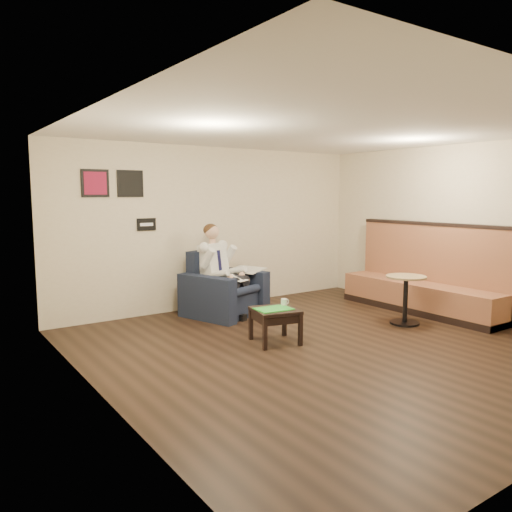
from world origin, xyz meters
TOP-DOWN VIEW (x-y plane):
  - ground at (0.00, 0.00)m, footprint 6.00×6.00m
  - wall_back at (0.00, 3.00)m, footprint 6.00×0.02m
  - wall_left at (-3.00, 0.00)m, footprint 0.02×6.00m
  - wall_right at (3.00, 0.00)m, footprint 0.02×6.00m
  - ceiling at (0.00, 0.00)m, footprint 6.00×6.00m
  - seating_sign at (-1.30, 2.98)m, footprint 0.32×0.02m
  - art_print_left at (-2.10, 2.98)m, footprint 0.42×0.03m
  - art_print_right at (-1.55, 2.98)m, footprint 0.42×0.03m
  - armchair at (-0.26, 2.28)m, footprint 1.37×1.37m
  - seated_man at (-0.22, 2.15)m, footprint 0.97×1.19m
  - lap_papers at (-0.18, 2.05)m, footprint 0.35×0.41m
  - newspaper at (0.19, 2.32)m, footprint 0.63×0.70m
  - side_table at (-0.51, 0.57)m, footprint 0.68×0.68m
  - green_folder at (-0.54, 0.56)m, footprint 0.49×0.37m
  - coffee_mug at (-0.30, 0.65)m, footprint 0.10×0.10m
  - smartphone at (-0.42, 0.72)m, footprint 0.16×0.12m
  - banquette at (2.59, 0.58)m, footprint 0.69×2.90m
  - cafe_table at (1.72, 0.21)m, footprint 0.75×0.75m

SIDE VIEW (x-z plane):
  - ground at x=0.00m, z-range 0.00..0.00m
  - side_table at x=-0.51m, z-range 0.00..0.46m
  - cafe_table at x=1.72m, z-range 0.00..0.75m
  - smartphone at x=-0.42m, z-range 0.46..0.47m
  - green_folder at x=-0.54m, z-range 0.46..0.48m
  - coffee_mug at x=-0.30m, z-range 0.46..0.56m
  - armchair at x=-0.26m, z-range 0.00..1.05m
  - lap_papers at x=-0.18m, z-range 0.64..0.65m
  - newspaper at x=0.19m, z-range 0.71..0.72m
  - seated_man at x=-0.22m, z-range 0.00..1.44m
  - banquette at x=2.59m, z-range 0.00..1.48m
  - wall_back at x=0.00m, z-range 0.00..2.80m
  - wall_left at x=-3.00m, z-range 0.00..2.80m
  - wall_right at x=3.00m, z-range 0.00..2.80m
  - seating_sign at x=-1.30m, z-range 1.40..1.60m
  - art_print_left at x=-2.10m, z-range 1.94..2.36m
  - art_print_right at x=-1.55m, z-range 1.94..2.36m
  - ceiling at x=0.00m, z-range 2.79..2.81m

